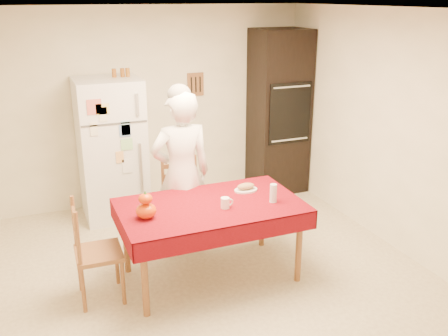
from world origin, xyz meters
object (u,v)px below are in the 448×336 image
dining_table (211,211)px  chair_far (181,197)px  wine_glass (273,193)px  seated_woman (182,175)px  pumpkin_lower (146,211)px  oven_cabinet (279,112)px  chair_left (91,248)px  refrigerator (112,149)px  bread_plate (246,190)px  coffee_mug (225,203)px

dining_table → chair_far: chair_far is taller
wine_glass → seated_woman: bearing=131.2°
seated_woman → pumpkin_lower: (-0.53, -0.66, -0.04)m
oven_cabinet → wine_glass: (-1.12, -2.02, -0.25)m
chair_left → seated_woman: bearing=-59.5°
seated_woman → dining_table: bearing=99.4°
dining_table → chair_left: (-1.11, 0.03, -0.18)m
refrigerator → bread_plate: 1.93m
dining_table → pumpkin_lower: pumpkin_lower is taller
refrigerator → oven_cabinet: (2.28, 0.05, 0.25)m
seated_woman → coffee_mug: 0.75m
coffee_mug → dining_table: bearing=126.0°
refrigerator → chair_far: bearing=-59.5°
seated_woman → coffee_mug: size_ratio=17.41×
dining_table → coffee_mug: bearing=-54.0°
wine_glass → chair_far: bearing=120.3°
chair_left → pumpkin_lower: bearing=-100.2°
oven_cabinet → refrigerator: bearing=-178.8°
pumpkin_lower → wine_glass: bearing=-4.6°
seated_woman → coffee_mug: seated_woman is taller
refrigerator → wine_glass: (1.16, -1.97, -0.00)m
chair_far → seated_woman: size_ratio=0.55×
coffee_mug → chair_left: bearing=172.2°
chair_far → dining_table: bearing=-79.2°
chair_far → coffee_mug: size_ratio=9.50×
oven_cabinet → wine_glass: bearing=-119.1°
chair_left → bread_plate: 1.59m
wine_glass → pumpkin_lower: bearing=175.4°
seated_woman → bread_plate: (0.54, -0.41, -0.10)m
chair_far → chair_left: 1.36m
refrigerator → dining_table: refrigerator is taller
oven_cabinet → dining_table: bearing=-132.3°
seated_woman → wine_glass: bearing=131.6°
dining_table → bread_plate: 0.49m
oven_cabinet → dining_table: size_ratio=1.29×
chair_far → seated_woman: bearing=-95.3°
chair_far → chair_left: bearing=-134.0°
dining_table → bread_plate: (0.44, 0.18, 0.08)m
chair_far → coffee_mug: (0.12, -0.98, 0.30)m
chair_left → refrigerator: bearing=-14.6°
coffee_mug → wine_glass: size_ratio=0.57×
dining_table → chair_left: chair_left is taller
coffee_mug → wine_glass: wine_glass is taller
chair_left → wine_glass: size_ratio=5.40×
refrigerator → coffee_mug: bearing=-70.6°
seated_woman → bread_plate: 0.68m
coffee_mug → bread_plate: (0.35, 0.31, -0.04)m
refrigerator → coffee_mug: (0.68, -1.94, -0.04)m
chair_far → oven_cabinet: bearing=39.3°
refrigerator → dining_table: 1.91m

